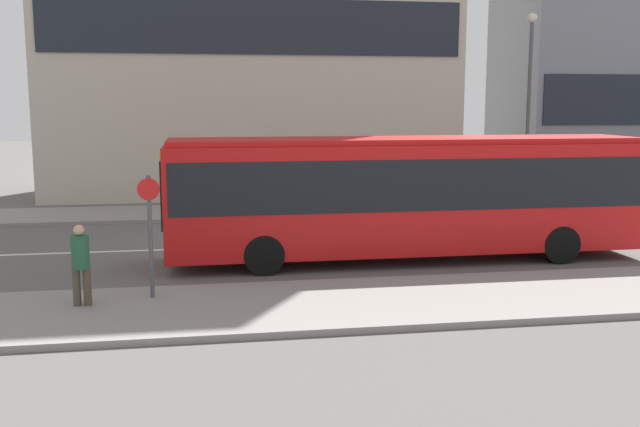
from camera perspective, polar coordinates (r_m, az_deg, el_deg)
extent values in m
plane|color=#595654|center=(20.17, -5.43, -2.68)|extent=(120.00, 120.00, 0.00)
cube|color=gray|center=(14.11, -3.57, -7.45)|extent=(44.00, 3.50, 0.13)
cube|color=gray|center=(26.31, -6.43, 0.16)|extent=(44.00, 3.50, 0.13)
cube|color=silver|center=(20.17, -5.43, -2.67)|extent=(41.80, 0.16, 0.01)
cube|color=#1E232D|center=(29.44, -5.09, 14.69)|extent=(16.89, 0.08, 2.20)
cube|color=red|center=(18.37, 6.87, 1.41)|extent=(12.09, 2.43, 2.69)
cube|color=black|center=(18.32, 6.89, 2.66)|extent=(11.84, 2.46, 1.24)
cube|color=red|center=(18.24, 6.95, 5.83)|extent=(11.91, 2.23, 0.14)
cube|color=black|center=(17.62, -12.41, 1.74)|extent=(0.05, 2.13, 1.62)
cube|color=yellow|center=(17.53, -12.51, 4.65)|extent=(0.04, 1.70, 0.32)
cylinder|color=black|center=(16.80, -4.50, -3.33)|extent=(0.96, 0.28, 0.96)
cylinder|color=black|center=(18.96, -5.09, -1.94)|extent=(0.96, 0.28, 0.96)
cylinder|color=black|center=(18.97, 18.69, -2.37)|extent=(0.96, 0.28, 0.96)
cylinder|color=black|center=(20.90, 15.85, -1.24)|extent=(0.96, 0.28, 0.96)
cube|color=maroon|center=(27.48, 22.93, 0.77)|extent=(4.48, 1.83, 0.68)
cube|color=#21262B|center=(27.34, 22.76, 1.95)|extent=(2.46, 1.61, 0.47)
cylinder|color=black|center=(26.08, 21.29, 0.05)|extent=(0.60, 0.18, 0.60)
cylinder|color=black|center=(27.49, 19.55, 0.57)|extent=(0.60, 0.18, 0.60)
cylinder|color=#4C4233|center=(14.56, -18.12, -5.59)|extent=(0.15, 0.15, 0.74)
cylinder|color=#4C4233|center=(14.60, -18.89, -5.59)|extent=(0.15, 0.15, 0.74)
cylinder|color=#235638|center=(14.43, -18.64, -2.93)|extent=(0.34, 0.34, 0.64)
sphere|color=tan|center=(14.35, -18.72, -1.27)|extent=(0.21, 0.21, 0.21)
cylinder|color=#4C4C51|center=(14.63, -13.41, -1.84)|extent=(0.09, 0.09, 2.47)
cylinder|color=red|center=(14.43, -13.56, 1.90)|extent=(0.44, 0.03, 0.44)
cylinder|color=#4C4C51|center=(27.65, 16.30, 7.51)|extent=(0.14, 0.14, 6.81)
sphere|color=silver|center=(27.81, 16.63, 14.76)|extent=(0.36, 0.36, 0.36)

